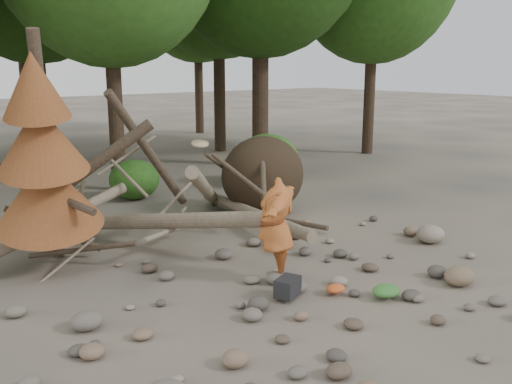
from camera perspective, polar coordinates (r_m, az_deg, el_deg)
ground at (r=9.87m, az=4.96°, el=-9.57°), size 120.00×120.00×0.00m
deadfall_pile at (r=13.95m, az=-0.98°, el=1.20°), size 8.55×5.24×3.30m
dead_conifer at (r=10.57m, az=-20.51°, el=3.08°), size 2.06×2.16×4.35m
bush_mid at (r=16.36m, az=-12.08°, el=1.23°), size 1.40×1.40×1.12m
bush_right at (r=17.93m, az=1.13°, el=3.28°), size 2.00×2.00×1.60m
frisbee_thrower at (r=9.79m, az=2.00°, el=-3.65°), size 2.53×1.86×2.51m
backpack at (r=9.38m, az=3.18°, el=-9.77°), size 0.53×0.45×0.30m
cloth_green at (r=9.62m, az=12.88°, el=-9.87°), size 0.49×0.41×0.19m
cloth_orange at (r=9.64m, az=7.95°, el=-9.80°), size 0.34×0.28×0.12m
boulder_front_right at (r=10.51m, az=19.66°, el=-7.93°), size 0.54×0.49×0.33m
boulder_mid_right at (r=12.73m, az=17.05°, el=-4.04°), size 0.63×0.56×0.38m
boulder_mid_left at (r=8.71m, az=-16.56°, el=-12.22°), size 0.46×0.42×0.28m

